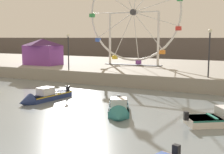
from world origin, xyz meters
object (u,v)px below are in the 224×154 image
object	(u,v)px
carnival_booth_purple_stall	(43,51)
promenade_lamp_far	(68,46)
ferris_wheel_white_frame	(133,14)
motorboat_teal_painted	(119,110)
motorboat_navy_blue	(43,97)
promenade_lamp_near	(209,46)

from	to	relation	value
carnival_booth_purple_stall	promenade_lamp_far	bearing A→B (deg)	-26.33
ferris_wheel_white_frame	promenade_lamp_far	world-z (taller)	ferris_wheel_white_frame
motorboat_teal_painted	ferris_wheel_white_frame	distance (m)	19.33
motorboat_teal_painted	motorboat_navy_blue	size ratio (longest dim) A/B	0.83
motorboat_teal_painted	promenade_lamp_far	distance (m)	14.24
promenade_lamp_far	promenade_lamp_near	bearing A→B (deg)	1.40
motorboat_navy_blue	promenade_lamp_far	xyz separation A→B (m)	(-3.73, 8.52, 3.32)
ferris_wheel_white_frame	promenade_lamp_near	world-z (taller)	ferris_wheel_white_frame
carnival_booth_purple_stall	promenade_lamp_far	distance (m)	6.74
motorboat_navy_blue	carnival_booth_purple_stall	world-z (taller)	carnival_booth_purple_stall
carnival_booth_purple_stall	promenade_lamp_near	bearing A→B (deg)	-6.72
ferris_wheel_white_frame	carnival_booth_purple_stall	size ratio (longest dim) A/B	2.54
motorboat_navy_blue	motorboat_teal_painted	bearing A→B (deg)	89.51
promenade_lamp_near	promenade_lamp_far	bearing A→B (deg)	-178.60
ferris_wheel_white_frame	promenade_lamp_far	xyz separation A→B (m)	(-3.95, -7.54, -3.55)
promenade_lamp_far	motorboat_teal_painted	bearing A→B (deg)	-42.99
motorboat_teal_painted	motorboat_navy_blue	bearing A→B (deg)	-123.26
promenade_lamp_far	carnival_booth_purple_stall	bearing A→B (deg)	152.30
promenade_lamp_near	promenade_lamp_far	xyz separation A→B (m)	(-13.63, -0.33, -0.18)
ferris_wheel_white_frame	promenade_lamp_near	size ratio (longest dim) A/B	2.99
motorboat_navy_blue	carnival_booth_purple_stall	xyz separation A→B (m)	(-9.65, 11.63, 2.54)
motorboat_navy_blue	promenade_lamp_far	distance (m)	9.87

